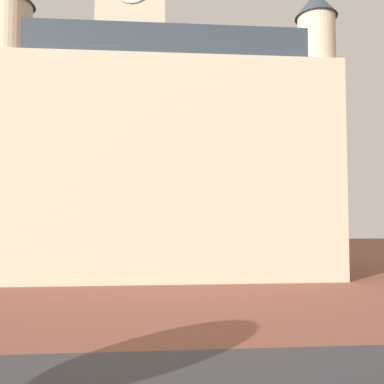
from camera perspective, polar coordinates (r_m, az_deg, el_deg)
name	(u,v)px	position (r m, az deg, el deg)	size (l,w,h in m)	color
ground_plane	(194,365)	(13.83, 0.35, -23.73)	(120.00, 120.00, 0.00)	brown
landmark_building	(163,154)	(34.03, -4.26, 5.57)	(25.76, 13.84, 31.56)	beige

